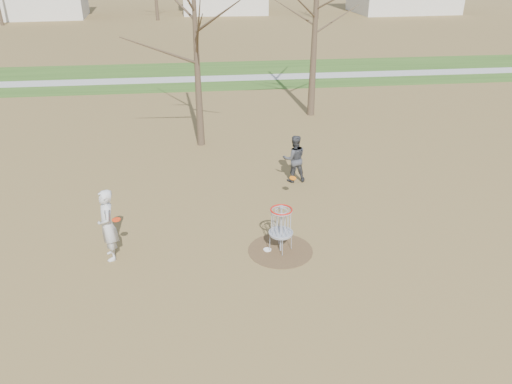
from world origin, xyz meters
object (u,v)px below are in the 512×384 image
Objects in this scene: disc_grounded at (267,250)px; player_standing at (108,225)px; disc_golf_basket at (281,222)px; player_throwing at (294,159)px.

player_standing is at bearing 177.75° from disc_grounded.
player_throwing is at bearing 74.80° from disc_golf_basket.
disc_grounded is 0.16× the size of disc_golf_basket.
player_throwing reaches higher than disc_grounded.
disc_golf_basket is at bearing 72.03° from player_throwing.
player_standing is 4.58m from disc_golf_basket.
disc_golf_basket is (0.36, -0.06, 0.89)m from disc_grounded.
disc_golf_basket is (-1.21, -4.45, 0.06)m from player_throwing.
player_standing is at bearing 33.36° from player_throwing.
disc_golf_basket is at bearing -9.38° from disc_grounded.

